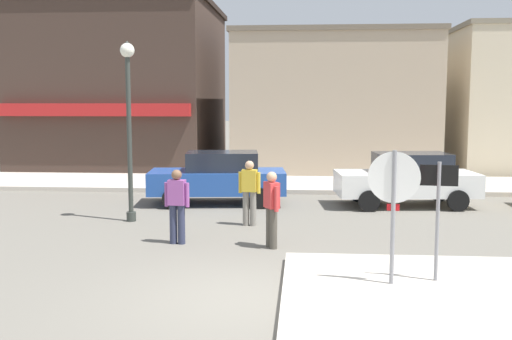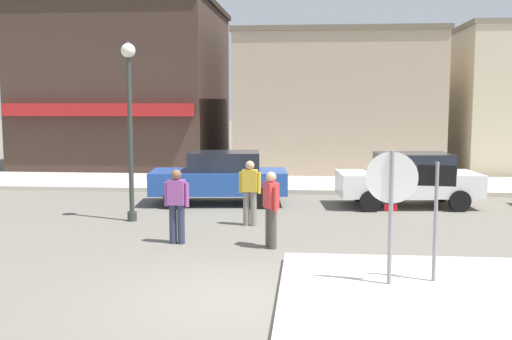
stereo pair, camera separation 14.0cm
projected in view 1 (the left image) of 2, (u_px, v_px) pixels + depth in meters
The scene contains 13 objects.
ground_plane at pixel (246, 299), 9.31m from camera, with size 160.00×160.00×0.00m, color #6B665B.
sidewalk_corner at pixel (496, 302), 8.94m from camera, with size 6.40×4.80×0.15m, color beige.
kerb_far at pixel (279, 184), 21.67m from camera, with size 80.00×4.00×0.15m, color beige.
stop_sign at pixel (393, 200), 9.46m from camera, with size 0.82×0.12×2.30m.
one_way_sign at pixel (438, 209), 9.65m from camera, with size 0.60×0.09×2.10m.
lamp_post at pixel (129, 105), 14.97m from camera, with size 0.36×0.36×4.54m.
parked_car_nearest at pixel (219, 177), 17.79m from camera, with size 4.15×2.19×1.56m.
parked_car_second at pixel (407, 179), 17.40m from camera, with size 4.14×2.16×1.56m.
pedestrian_crossing_near at pixel (177, 204), 12.81m from camera, with size 0.56×0.26×1.61m.
pedestrian_crossing_far at pixel (249, 191), 14.68m from camera, with size 0.56×0.26×1.61m.
pedestrian_kerb_side at pixel (272, 207), 12.45m from camera, with size 0.36×0.53×1.61m.
building_corner_shop at pixel (127, 86), 28.19m from camera, with size 8.41×9.36×7.52m.
building_storefront_left_near at pixel (331, 103), 26.68m from camera, with size 8.38×7.96×5.91m.
Camera 1 is at (0.87, -8.97, 3.08)m, focal length 42.00 mm.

